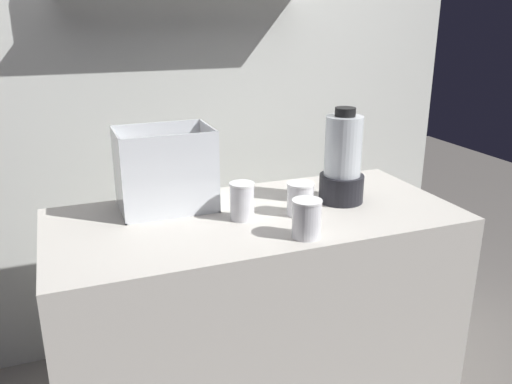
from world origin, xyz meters
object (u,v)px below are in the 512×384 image
juice_cup_orange_far_left (242,203)px  juice_cup_mango_middle (300,201)px  juice_cup_orange_left (307,220)px  blender_pitcher (342,163)px  carrot_display_bin (166,183)px

juice_cup_orange_far_left → juice_cup_mango_middle: 0.20m
juice_cup_mango_middle → juice_cup_orange_left: bearing=-109.9°
blender_pitcher → juice_cup_orange_far_left: (-0.40, -0.04, -0.09)m
blender_pitcher → juice_cup_mango_middle: 0.23m
carrot_display_bin → juice_cup_orange_left: 0.54m
juice_cup_orange_far_left → blender_pitcher: bearing=5.3°
carrot_display_bin → juice_cup_orange_far_left: size_ratio=2.57×
blender_pitcher → juice_cup_orange_left: 0.37m
juice_cup_orange_far_left → juice_cup_mango_middle: juice_cup_orange_far_left is taller
blender_pitcher → juice_cup_mango_middle: bearing=-161.3°
juice_cup_orange_far_left → juice_cup_mango_middle: (0.20, -0.03, -0.01)m
juice_cup_orange_left → juice_cup_mango_middle: size_ratio=1.08×
juice_cup_orange_far_left → juice_cup_mango_middle: size_ratio=1.13×
blender_pitcher → juice_cup_orange_left: size_ratio=2.85×
juice_cup_orange_left → juice_cup_mango_middle: 0.19m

